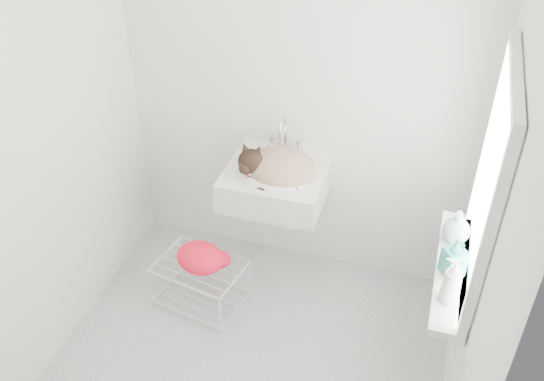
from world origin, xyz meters
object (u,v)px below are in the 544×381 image
(cat, at_px, (277,167))
(bottle_c, at_px, (454,240))
(wire_rack, at_px, (201,284))
(bottle_a, at_px, (448,300))
(sink, at_px, (276,171))
(bottle_b, at_px, (450,273))

(cat, distance_m, bottle_c, 1.10)
(wire_rack, bearing_deg, bottle_a, -15.54)
(sink, xyz_separation_m, bottle_c, (1.06, -0.34, 0.00))
(cat, height_order, bottle_c, cat)
(bottle_a, distance_m, bottle_b, 0.19)
(cat, distance_m, bottle_a, 1.30)
(bottle_a, bearing_deg, bottle_b, 90.00)
(wire_rack, bearing_deg, cat, 42.44)
(bottle_b, height_order, bottle_c, bottle_b)
(bottle_a, bearing_deg, cat, 144.04)
(bottle_a, xyz_separation_m, bottle_b, (0.00, 0.19, 0.00))
(cat, height_order, bottle_b, cat)
(wire_rack, bearing_deg, bottle_b, -8.34)
(bottle_c, bearing_deg, bottle_b, -90.00)
(wire_rack, height_order, bottle_a, bottle_a)
(bottle_a, distance_m, bottle_c, 0.44)
(wire_rack, relative_size, bottle_a, 2.54)
(sink, relative_size, wire_rack, 1.17)
(sink, bearing_deg, cat, -54.57)
(sink, relative_size, bottle_c, 3.31)
(cat, distance_m, wire_rack, 0.91)
(sink, height_order, cat, cat)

